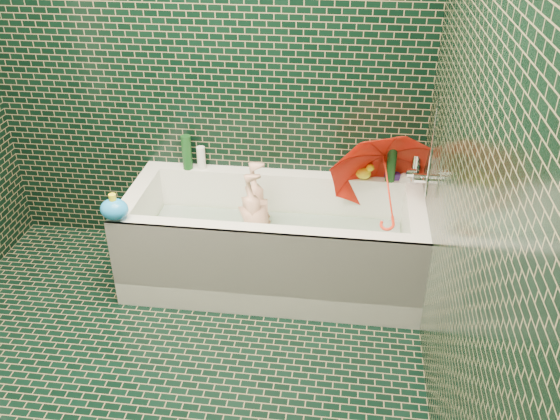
# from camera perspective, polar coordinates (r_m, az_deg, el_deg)

# --- Properties ---
(floor) EXTENTS (2.80, 2.80, 0.00)m
(floor) POSITION_cam_1_polar(r_m,az_deg,el_deg) (3.00, -12.40, -17.35)
(floor) COLOR black
(floor) RESTS_ON ground
(wall_back) EXTENTS (2.80, 0.00, 2.80)m
(wall_back) POSITION_cam_1_polar(r_m,az_deg,el_deg) (3.50, -7.40, 14.69)
(wall_back) COLOR black
(wall_back) RESTS_ON floor
(wall_right) EXTENTS (0.00, 2.80, 2.80)m
(wall_right) POSITION_cam_1_polar(r_m,az_deg,el_deg) (2.13, 18.47, 2.58)
(wall_right) COLOR black
(wall_right) RESTS_ON floor
(bathtub) EXTENTS (1.70, 0.75, 0.55)m
(bathtub) POSITION_cam_1_polar(r_m,az_deg,el_deg) (3.51, -0.65, -3.82)
(bathtub) COLOR white
(bathtub) RESTS_ON floor
(bath_mat) EXTENTS (1.35, 0.47, 0.01)m
(bath_mat) POSITION_cam_1_polar(r_m,az_deg,el_deg) (3.55, -0.61, -4.40)
(bath_mat) COLOR green
(bath_mat) RESTS_ON bathtub
(water) EXTENTS (1.48, 0.53, 0.00)m
(water) POSITION_cam_1_polar(r_m,az_deg,el_deg) (3.47, -0.62, -2.45)
(water) COLOR silver
(water) RESTS_ON bathtub
(faucet) EXTENTS (0.18, 0.19, 0.55)m
(faucet) POSITION_cam_1_polar(r_m,az_deg,el_deg) (3.23, 13.78, 3.56)
(faucet) COLOR silver
(faucet) RESTS_ON wall_right
(child) EXTENTS (0.85, 0.35, 0.26)m
(child) POSITION_cam_1_polar(r_m,az_deg,el_deg) (3.48, -2.01, -2.16)
(child) COLOR #E1A68C
(child) RESTS_ON bathtub
(umbrella) EXTENTS (0.78, 0.83, 0.86)m
(umbrella) POSITION_cam_1_polar(r_m,az_deg,el_deg) (3.37, 10.40, 1.99)
(umbrella) COLOR red
(umbrella) RESTS_ON bathtub
(soap_bottle_a) EXTENTS (0.10, 0.10, 0.24)m
(soap_bottle_a) POSITION_cam_1_polar(r_m,az_deg,el_deg) (3.59, 11.99, 2.62)
(soap_bottle_a) COLOR white
(soap_bottle_a) RESTS_ON bathtub
(soap_bottle_b) EXTENTS (0.10, 0.10, 0.18)m
(soap_bottle_b) POSITION_cam_1_polar(r_m,az_deg,el_deg) (3.59, 10.87, 2.77)
(soap_bottle_b) COLOR #3E1C6C
(soap_bottle_b) RESTS_ON bathtub
(soap_bottle_c) EXTENTS (0.17, 0.17, 0.19)m
(soap_bottle_c) POSITION_cam_1_polar(r_m,az_deg,el_deg) (3.64, 11.88, 3.02)
(soap_bottle_c) COLOR #134219
(soap_bottle_c) RESTS_ON bathtub
(bottle_right_tall) EXTENTS (0.06, 0.06, 0.22)m
(bottle_right_tall) POSITION_cam_1_polar(r_m,az_deg,el_deg) (3.54, 10.67, 4.36)
(bottle_right_tall) COLOR #134219
(bottle_right_tall) RESTS_ON bathtub
(bottle_right_pump) EXTENTS (0.05, 0.05, 0.18)m
(bottle_right_pump) POSITION_cam_1_polar(r_m,az_deg,el_deg) (3.55, 12.92, 3.87)
(bottle_right_pump) COLOR silver
(bottle_right_pump) RESTS_ON bathtub
(bottle_left_tall) EXTENTS (0.07, 0.07, 0.22)m
(bottle_left_tall) POSITION_cam_1_polar(r_m,az_deg,el_deg) (3.67, -8.95, 5.50)
(bottle_left_tall) COLOR #134219
(bottle_left_tall) RESTS_ON bathtub
(bottle_left_short) EXTENTS (0.06, 0.06, 0.14)m
(bottle_left_short) POSITION_cam_1_polar(r_m,az_deg,el_deg) (3.68, -7.59, 5.01)
(bottle_left_short) COLOR white
(bottle_left_short) RESTS_ON bathtub
(rubber_duck) EXTENTS (0.12, 0.08, 0.10)m
(rubber_duck) POSITION_cam_1_polar(r_m,az_deg,el_deg) (3.56, 8.15, 3.60)
(rubber_duck) COLOR yellow
(rubber_duck) RESTS_ON bathtub
(bath_toy) EXTENTS (0.17, 0.15, 0.15)m
(bath_toy) POSITION_cam_1_polar(r_m,az_deg,el_deg) (3.23, -15.66, 0.11)
(bath_toy) COLOR #1B90F9
(bath_toy) RESTS_ON bathtub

